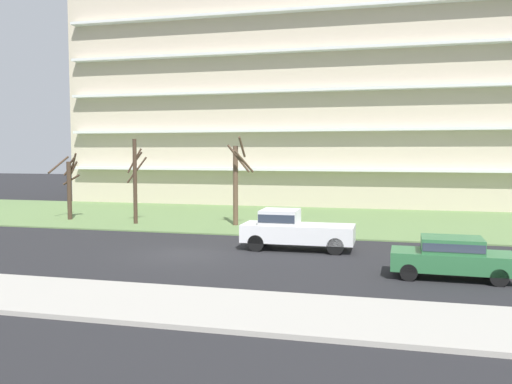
{
  "coord_description": "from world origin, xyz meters",
  "views": [
    {
      "loc": [
        9.31,
        -23.07,
        4.75
      ],
      "look_at": [
        1.99,
        6.0,
        2.52
      ],
      "focal_mm": 37.69,
      "sensor_mm": 36.0,
      "label": 1
    }
  ],
  "objects_px": {
    "tree_left": "(135,179)",
    "tree_center": "(237,181)",
    "tree_far_left": "(69,184)",
    "pickup_white_near_left": "(293,229)",
    "sedan_green_center_left": "(452,256)"
  },
  "relations": [
    {
      "from": "tree_far_left",
      "to": "tree_left",
      "type": "xyz_separation_m",
      "value": [
        5.48,
        -0.87,
        0.46
      ]
    },
    {
      "from": "tree_far_left",
      "to": "pickup_white_near_left",
      "type": "height_order",
      "value": "tree_far_left"
    },
    {
      "from": "tree_left",
      "to": "tree_center",
      "type": "bearing_deg",
      "value": 6.21
    },
    {
      "from": "pickup_white_near_left",
      "to": "sedan_green_center_left",
      "type": "distance_m",
      "value": 8.18
    },
    {
      "from": "tree_far_left",
      "to": "sedan_green_center_left",
      "type": "relative_size",
      "value": 1.06
    },
    {
      "from": "tree_left",
      "to": "tree_center",
      "type": "height_order",
      "value": "tree_center"
    },
    {
      "from": "sedan_green_center_left",
      "to": "tree_center",
      "type": "bearing_deg",
      "value": 136.71
    },
    {
      "from": "tree_left",
      "to": "tree_center",
      "type": "relative_size",
      "value": 0.98
    },
    {
      "from": "tree_left",
      "to": "tree_center",
      "type": "distance_m",
      "value": 6.73
    },
    {
      "from": "tree_far_left",
      "to": "tree_left",
      "type": "bearing_deg",
      "value": -9.01
    },
    {
      "from": "pickup_white_near_left",
      "to": "tree_center",
      "type": "bearing_deg",
      "value": -55.77
    },
    {
      "from": "sedan_green_center_left",
      "to": "pickup_white_near_left",
      "type": "bearing_deg",
      "value": 148.1
    },
    {
      "from": "tree_left",
      "to": "tree_far_left",
      "type": "bearing_deg",
      "value": 170.99
    },
    {
      "from": "tree_left",
      "to": "sedan_green_center_left",
      "type": "relative_size",
      "value": 1.26
    },
    {
      "from": "tree_left",
      "to": "pickup_white_near_left",
      "type": "xyz_separation_m",
      "value": [
        11.64,
        -6.46,
        -1.96
      ]
    }
  ]
}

